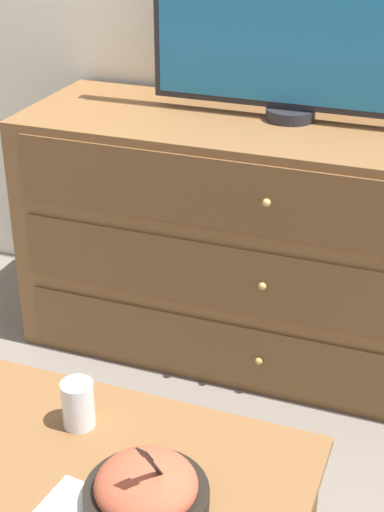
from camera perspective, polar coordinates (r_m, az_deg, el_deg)
ground_plane at (r=2.89m, az=5.18°, el=-3.26°), size 12.00×12.00×0.00m
dresser at (r=2.43m, az=6.82°, el=0.67°), size 1.63×0.53×0.76m
tv at (r=2.29m, az=7.62°, el=17.06°), size 0.85×0.15×0.59m
coffee_table at (r=1.65m, az=-8.24°, el=-15.89°), size 0.93×0.47×0.41m
takeout_bowl at (r=1.49m, az=-3.35°, el=-16.57°), size 0.23×0.23×0.17m
drink_cup at (r=1.66m, az=-8.27°, el=-10.79°), size 0.07×0.07×0.10m
napkin at (r=1.51m, az=-8.49°, el=-17.82°), size 0.15×0.15×0.00m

